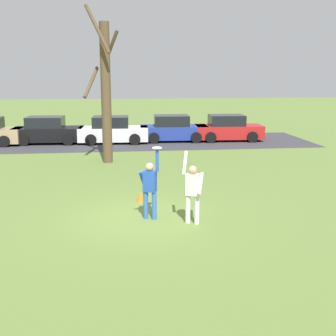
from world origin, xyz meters
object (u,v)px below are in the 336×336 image
(frisbee_disc, at_px, (157,148))
(parked_car_blue, at_px, (173,129))
(parked_car_white, at_px, (113,131))
(bare_tree_tall, at_px, (105,90))
(person_catcher, at_px, (150,186))
(parked_car_red, at_px, (228,129))
(parked_car_black, at_px, (48,131))
(field_cone_orange, at_px, (140,197))
(person_defender, at_px, (193,189))

(frisbee_disc, xyz_separation_m, parked_car_blue, (2.43, 14.68, -1.37))
(parked_car_white, bearing_deg, frisbee_disc, -82.28)
(frisbee_disc, bearing_deg, bare_tree_tall, 100.15)
(person_catcher, height_order, parked_car_white, person_catcher)
(person_catcher, relative_size, parked_car_red, 0.50)
(frisbee_disc, relative_size, bare_tree_tall, 0.04)
(parked_car_blue, bearing_deg, parked_car_red, -0.13)
(parked_car_red, xyz_separation_m, bare_tree_tall, (-7.38, -5.97, 2.64))
(person_catcher, distance_m, parked_car_black, 15.45)
(parked_car_white, distance_m, parked_car_blue, 3.70)
(frisbee_disc, bearing_deg, parked_car_red, 68.06)
(person_catcher, height_order, frisbee_disc, frisbee_disc)
(frisbee_disc, height_order, field_cone_orange, frisbee_disc)
(person_catcher, distance_m, person_defender, 1.26)
(field_cone_orange, bearing_deg, person_catcher, -84.72)
(person_defender, bearing_deg, parked_car_blue, -70.77)
(frisbee_disc, relative_size, parked_car_white, 0.06)
(person_defender, relative_size, parked_car_red, 0.49)
(parked_car_red, bearing_deg, bare_tree_tall, -138.32)
(person_defender, xyz_separation_m, field_cone_orange, (-1.31, 2.34, -0.82))
(frisbee_disc, xyz_separation_m, parked_car_white, (-1.26, 14.42, -1.37))
(parked_car_blue, bearing_deg, bare_tree_tall, -120.11)
(parked_car_blue, relative_size, bare_tree_tall, 0.59)
(parked_car_red, height_order, bare_tree_tall, bare_tree_tall)
(parked_car_white, relative_size, parked_car_red, 1.00)
(parked_car_white, bearing_deg, field_cone_orange, -83.21)
(parked_car_white, height_order, parked_car_blue, same)
(person_defender, height_order, parked_car_blue, person_defender)
(person_defender, bearing_deg, field_cone_orange, -35.89)
(parked_car_white, xyz_separation_m, field_cone_orange, (0.89, -12.52, -0.57))
(parked_car_red, relative_size, field_cone_orange, 13.06)
(parked_car_blue, xyz_separation_m, field_cone_orange, (-2.80, -12.78, -0.57))
(parked_car_black, distance_m, parked_car_blue, 7.55)
(person_catcher, xyz_separation_m, parked_car_black, (-4.91, 14.64, -0.25))
(parked_car_blue, bearing_deg, parked_car_black, -177.73)
(person_catcher, bearing_deg, field_cone_orange, 120.13)
(field_cone_orange, bearing_deg, parked_car_red, 63.75)
(parked_car_white, xyz_separation_m, bare_tree_tall, (-0.27, -5.88, 2.64))
(parked_car_black, bearing_deg, frisbee_disc, -68.14)
(bare_tree_tall, bearing_deg, field_cone_orange, -80.10)
(person_catcher, relative_size, parked_car_blue, 0.50)
(frisbee_disc, height_order, parked_car_black, frisbee_disc)
(parked_car_black, distance_m, parked_car_white, 3.87)
(person_catcher, xyz_separation_m, frisbee_disc, (0.20, -0.09, 1.11))
(bare_tree_tall, bearing_deg, parked_car_red, 38.97)
(parked_car_white, bearing_deg, parked_car_red, 3.43)
(field_cone_orange, bearing_deg, parked_car_black, 110.30)
(field_cone_orange, bearing_deg, parked_car_white, 94.08)
(parked_car_black, distance_m, field_cone_orange, 13.70)
(person_catcher, xyz_separation_m, bare_tree_tall, (-1.33, 8.45, 2.38))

